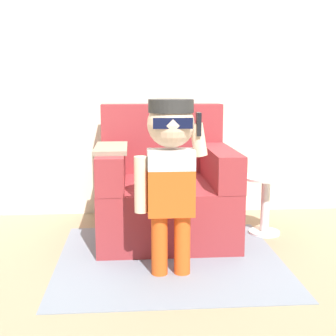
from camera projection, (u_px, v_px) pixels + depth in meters
ground_plane at (167, 239)px, 3.41m from camera, size 10.00×10.00×0.00m
wall_back at (159, 62)px, 3.94m from camera, size 10.00×0.05×2.60m
armchair at (165, 189)px, 3.50m from camera, size 0.98×1.00×0.96m
person_child at (171, 160)px, 2.66m from camera, size 0.42×0.32×1.03m
side_table at (265, 199)px, 3.49m from camera, size 0.36×0.36×0.44m
rug at (170, 258)px, 3.02m from camera, size 1.43×1.39×0.01m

